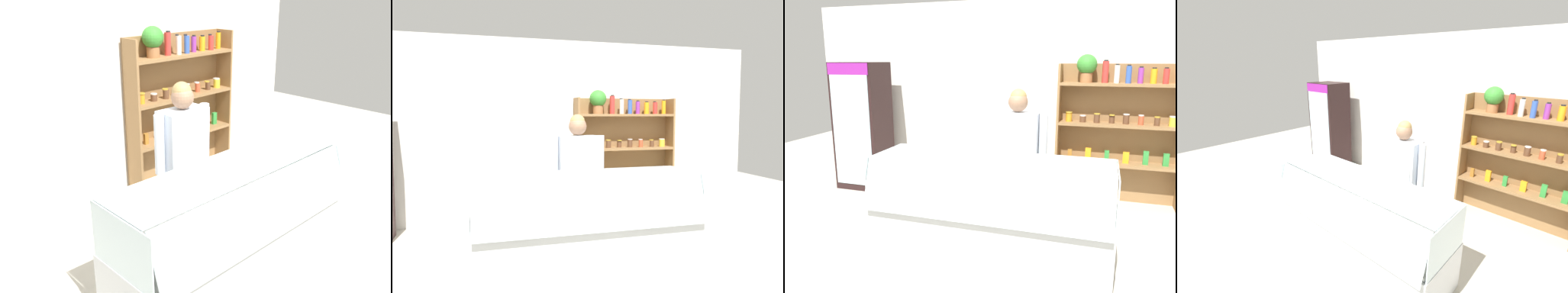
% 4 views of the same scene
% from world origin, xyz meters
% --- Properties ---
extents(ground_plane, '(12.00, 12.00, 0.00)m').
position_xyz_m(ground_plane, '(0.00, 0.00, 0.00)').
color(ground_plane, '#B7B2A3').
extents(back_wall, '(6.80, 0.10, 2.70)m').
position_xyz_m(back_wall, '(0.00, 2.30, 1.35)').
color(back_wall, white).
rests_on(back_wall, ground).
extents(shelving_unit, '(1.57, 0.29, 1.96)m').
position_xyz_m(shelving_unit, '(1.16, 2.10, 1.10)').
color(shelving_unit, olive).
rests_on(shelving_unit, ground).
extents(deli_display_case, '(2.23, 0.78, 1.01)m').
position_xyz_m(deli_display_case, '(0.03, 0.13, 0.31)').
color(deli_display_case, silver).
rests_on(deli_display_case, ground).
extents(shop_clerk, '(0.64, 0.25, 1.59)m').
position_xyz_m(shop_clerk, '(0.13, 0.85, 0.94)').
color(shop_clerk, '#383D51').
rests_on(shop_clerk, ground).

